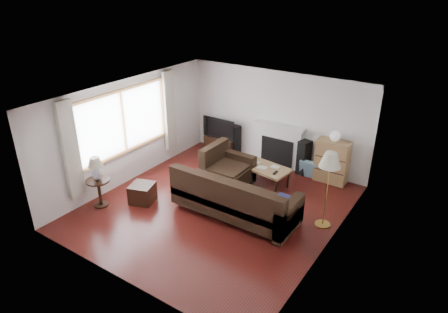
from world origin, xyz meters
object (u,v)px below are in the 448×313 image
Objects in this scene: floor_lamp at (327,190)px; side_table at (100,193)px; sectional_sofa at (235,196)px; coffee_table at (263,175)px; tv_stand at (221,144)px; bookshelf at (332,161)px.

floor_lamp is 2.55× the size of side_table.
sectional_sofa is 1.78× the size of floor_lamp.
coffee_table is (-0.17, 1.54, -0.22)m from sectional_sofa.
tv_stand is 0.86× the size of bookshelf.
floor_lamp is (1.84, -0.84, 0.57)m from coffee_table.
bookshelf reaches higher than tv_stand.
bookshelf is 0.87× the size of coffee_table.
floor_lamp is (1.68, 0.70, 0.34)m from sectional_sofa.
coffee_table is 3.79m from side_table.
floor_lamp is 4.81m from side_table.
floor_lamp is at bearing -26.32° from tv_stand.
tv_stand is 0.32× the size of sectional_sofa.
sectional_sofa is at bearing 26.06° from side_table.
tv_stand is 1.45× the size of side_table.
side_table is at bearing -153.94° from sectional_sofa.
tv_stand is at bearing -179.47° from bookshelf.
coffee_table is (1.93, -1.02, 0.01)m from tv_stand.
coffee_table is at bearing 96.12° from sectional_sofa.
bookshelf is at bearing 106.25° from floor_lamp.
side_table is (-4.35, -2.00, -0.49)m from floor_lamp.
sectional_sofa is 2.98m from side_table.
coffee_table is at bearing 155.36° from floor_lamp.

